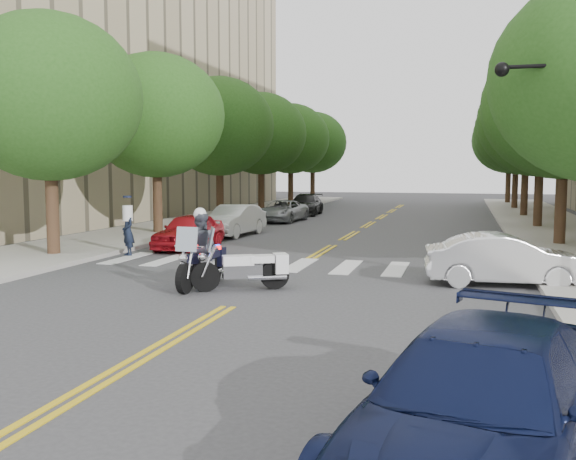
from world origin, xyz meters
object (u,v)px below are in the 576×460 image
at_px(motorcycle_police, 201,252).
at_px(sedan_blue, 481,405).
at_px(officer_standing, 128,232).
at_px(convertible, 505,260).
at_px(motorcycle_parked, 249,268).

relative_size(motorcycle_police, sedan_blue, 0.50).
bearing_deg(motorcycle_police, sedan_blue, 128.48).
xyz_separation_m(motorcycle_police, officer_standing, (-4.92, 4.92, -0.06)).
xyz_separation_m(officer_standing, convertible, (12.69, -2.61, -0.18)).
height_order(motorcycle_police, officer_standing, motorcycle_police).
bearing_deg(convertible, officer_standing, 72.33).
bearing_deg(sedan_blue, motorcycle_parked, 136.53).
distance_m(motorcycle_police, sedan_blue, 11.36).
xyz_separation_m(motorcycle_parked, officer_standing, (-6.29, 5.04, 0.30)).
relative_size(officer_standing, sedan_blue, 0.33).
distance_m(motorcycle_police, motorcycle_parked, 1.41).
height_order(officer_standing, convertible, officer_standing).
distance_m(motorcycle_police, officer_standing, 6.96).
bearing_deg(officer_standing, convertible, 29.36).
bearing_deg(motorcycle_parked, sedan_blue, -175.58).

